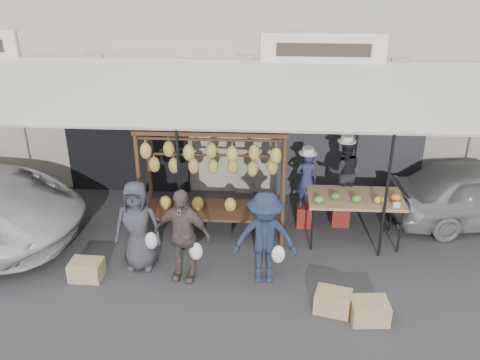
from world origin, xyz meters
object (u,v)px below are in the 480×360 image
(customer_mid, at_px, (182,235))
(customer_right, at_px, (265,239))
(customer_left, at_px, (138,226))
(vendor_left, at_px, (306,179))
(produce_table, at_px, (356,199))
(vendor_right, at_px, (344,172))
(crate_far, at_px, (86,270))
(crate_near_b, at_px, (369,311))
(banana_rack, at_px, (213,161))
(crate_near_a, at_px, (333,301))

(customer_mid, bearing_deg, customer_right, 10.73)
(customer_left, bearing_deg, vendor_left, 27.95)
(produce_table, xyz_separation_m, vendor_right, (-0.15, 0.61, 0.25))
(vendor_left, xyz_separation_m, crate_far, (-3.68, -1.94, -0.83))
(produce_table, bearing_deg, customer_mid, -156.11)
(customer_left, xyz_separation_m, customer_mid, (0.79, -0.27, 0.02))
(produce_table, height_order, vendor_left, vendor_left)
(vendor_right, height_order, customer_mid, vendor_right)
(produce_table, xyz_separation_m, crate_near_b, (-0.03, -2.19, -0.70))
(customer_left, distance_m, crate_far, 1.11)
(produce_table, distance_m, vendor_right, 0.68)
(produce_table, xyz_separation_m, customer_left, (-3.71, -1.02, -0.07))
(banana_rack, bearing_deg, crate_near_b, -40.84)
(customer_left, xyz_separation_m, crate_far, (-0.82, -0.39, -0.64))
(crate_near_a, bearing_deg, customer_mid, 163.57)
(customer_mid, height_order, crate_near_b, customer_mid)
(crate_near_b, height_order, crate_far, crate_near_b)
(customer_left, bearing_deg, crate_near_a, -17.53)
(customer_mid, relative_size, customer_right, 1.01)
(banana_rack, bearing_deg, crate_near_a, -44.69)
(customer_mid, bearing_deg, crate_far, -164.60)
(banana_rack, bearing_deg, customer_mid, -106.21)
(vendor_left, relative_size, customer_mid, 0.70)
(vendor_left, xyz_separation_m, crate_near_b, (0.82, -2.72, -0.82))
(produce_table, relative_size, crate_far, 3.23)
(vendor_right, relative_size, customer_mid, 0.80)
(vendor_right, distance_m, customer_left, 3.93)
(produce_table, bearing_deg, crate_near_b, -90.77)
(vendor_left, relative_size, customer_left, 0.71)
(vendor_right, distance_m, crate_near_a, 2.81)
(customer_left, bearing_deg, crate_far, -154.85)
(vendor_left, xyz_separation_m, crate_near_a, (0.31, -2.52, -0.83))
(crate_near_b, bearing_deg, customer_right, 150.54)
(vendor_left, height_order, vendor_right, vendor_right)
(customer_left, relative_size, crate_near_b, 2.89)
(customer_right, bearing_deg, produce_table, 36.86)
(banana_rack, distance_m, vendor_left, 1.87)
(customer_right, xyz_separation_m, crate_near_b, (1.57, -0.89, -0.64))
(customer_right, bearing_deg, customer_left, 169.91)
(vendor_right, bearing_deg, customer_left, 20.39)
(customer_mid, distance_m, crate_far, 1.74)
(crate_near_a, distance_m, crate_far, 4.04)
(banana_rack, relative_size, vendor_right, 2.00)
(banana_rack, bearing_deg, vendor_right, 14.63)
(produce_table, height_order, crate_far, produce_table)
(vendor_right, height_order, crate_near_a, vendor_right)
(banana_rack, height_order, customer_left, banana_rack)
(vendor_right, relative_size, crate_near_b, 2.36)
(vendor_right, relative_size, crate_near_a, 2.45)
(vendor_left, distance_m, vendor_right, 0.72)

